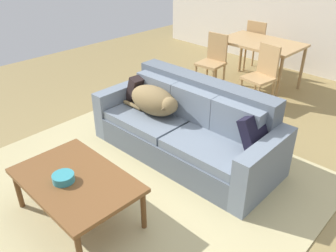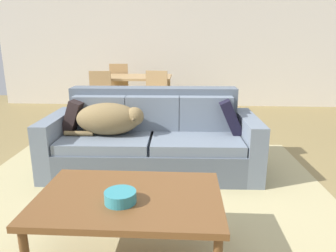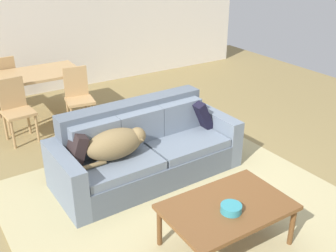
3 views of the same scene
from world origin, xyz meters
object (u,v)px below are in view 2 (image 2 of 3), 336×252
(coffee_table, at_px, (129,202))
(dining_chair_far_left, at_px, (120,85))
(couch, at_px, (152,140))
(throw_pillow_by_right_arm, at_px, (230,116))
(dog_on_left_cushion, at_px, (110,119))
(dining_chair_near_right, at_px, (155,96))
(bowl_on_coffee_table, at_px, (120,197))
(dining_table, at_px, (135,80))
(throw_pillow_by_left_arm, at_px, (76,115))
(dining_chair_near_left, at_px, (100,96))

(coffee_table, distance_m, dining_chair_far_left, 4.62)
(couch, bearing_deg, throw_pillow_by_right_arm, 3.22)
(dog_on_left_cushion, bearing_deg, couch, 16.04)
(dog_on_left_cushion, xyz_separation_m, dining_chair_near_right, (0.28, 1.95, -0.10))
(couch, relative_size, dog_on_left_cushion, 2.73)
(coffee_table, distance_m, bowl_on_coffee_table, 0.12)
(dining_table, height_order, dining_chair_far_left, dining_chair_far_left)
(throw_pillow_by_left_arm, distance_m, dining_chair_far_left, 2.98)
(throw_pillow_by_right_arm, xyz_separation_m, coffee_table, (-0.83, -1.59, -0.19))
(dining_chair_near_right, bearing_deg, coffee_table, -79.07)
(dog_on_left_cushion, relative_size, dining_chair_near_left, 0.92)
(bowl_on_coffee_table, distance_m, dining_table, 4.07)
(coffee_table, relative_size, dining_chair_near_left, 1.28)
(throw_pillow_by_left_arm, distance_m, dining_chair_near_right, 1.93)
(dining_chair_near_left, distance_m, dining_chair_near_right, 0.92)
(couch, xyz_separation_m, bowl_on_coffee_table, (-0.02, -1.61, 0.16))
(couch, relative_size, dining_table, 1.73)
(dining_table, distance_m, dining_chair_near_left, 0.81)
(couch, bearing_deg, coffee_table, -91.06)
(throw_pillow_by_left_arm, height_order, dining_chair_near_right, dining_chair_near_right)
(couch, relative_size, throw_pillow_by_right_arm, 5.85)
(dog_on_left_cushion, height_order, throw_pillow_by_right_arm, throw_pillow_by_right_arm)
(couch, xyz_separation_m, dining_table, (-0.57, 2.42, 0.36))
(coffee_table, relative_size, dining_chair_far_left, 1.21)
(throw_pillow_by_right_arm, bearing_deg, dining_chair_far_left, 121.84)
(dog_on_left_cushion, xyz_separation_m, throw_pillow_by_left_arm, (-0.42, 0.16, -0.01))
(throw_pillow_by_left_arm, distance_m, dining_chair_near_left, 1.80)
(bowl_on_coffee_table, relative_size, dining_chair_near_right, 0.21)
(coffee_table, bearing_deg, couch, 90.56)
(throw_pillow_by_left_arm, relative_size, coffee_table, 0.32)
(throw_pillow_by_right_arm, bearing_deg, dining_table, 120.99)
(throw_pillow_by_right_arm, bearing_deg, dining_chair_near_right, 119.36)
(couch, height_order, dining_chair_near_left, dining_chair_near_left)
(throw_pillow_by_left_arm, relative_size, dining_chair_near_right, 0.40)
(coffee_table, bearing_deg, dining_table, 98.40)
(dog_on_left_cushion, distance_m, dining_chair_near_right, 1.98)
(dining_chair_near_left, bearing_deg, throw_pillow_by_left_arm, -88.25)
(throw_pillow_by_left_arm, height_order, bowl_on_coffee_table, throw_pillow_by_left_arm)
(dining_chair_near_left, relative_size, dining_chair_near_right, 0.99)
(dog_on_left_cushion, xyz_separation_m, dining_chair_near_left, (-0.64, 1.95, -0.10))
(dining_chair_near_right, bearing_deg, throw_pillow_by_left_arm, -103.14)
(throw_pillow_by_right_arm, height_order, bowl_on_coffee_table, throw_pillow_by_right_arm)
(dog_on_left_cushion, height_order, dining_chair_near_left, dining_chair_near_left)
(dog_on_left_cushion, bearing_deg, dining_chair_near_right, 80.11)
(couch, height_order, dining_chair_near_right, dining_chair_near_right)
(bowl_on_coffee_table, xyz_separation_m, dining_chair_near_right, (-0.12, 3.43, 0.01))
(couch, distance_m, bowl_on_coffee_table, 1.62)
(couch, height_order, dining_table, couch)
(bowl_on_coffee_table, distance_m, dining_chair_near_right, 3.43)
(couch, xyz_separation_m, dining_chair_near_left, (-1.07, 1.81, 0.17))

